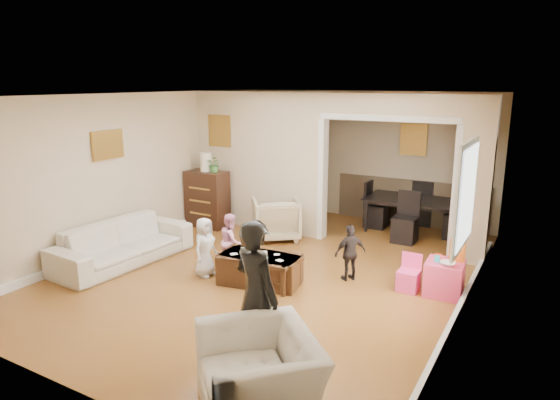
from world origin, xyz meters
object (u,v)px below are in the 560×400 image
Objects in this scene: child_kneel_a at (205,247)px; child_toddler at (350,253)px; table_lamp at (206,162)px; child_kneel_b at (231,241)px; coffee_cup at (264,255)px; adult_person at (256,296)px; cyan_cup at (437,259)px; coffee_table at (260,269)px; armchair_front at (259,375)px; dining_table at (415,216)px; armchair_back at (276,219)px; play_table at (444,278)px; dresser at (207,199)px; sofa at (123,243)px.

child_kneel_a reaches higher than child_toddler.
child_kneel_b is at bearing -43.45° from table_lamp.
adult_person is (0.99, -1.75, 0.31)m from coffee_cup.
child_kneel_b is at bearing -31.60° from adult_person.
cyan_cup is (2.13, 0.91, 0.04)m from coffee_cup.
coffee_table is at bearing -144.02° from child_kneel_b.
child_kneel_b is (-2.17, 2.67, 0.08)m from armchair_front.
dining_table is at bearing 70.30° from coffee_table.
adult_person is at bearing 79.48° from armchair_back.
play_table is at bearing 21.23° from coffee_table.
dresser reaches higher than coffee_table.
sofa is at bearing -87.34° from dresser.
table_lamp is at bearing 141.89° from coffee_cup.
armchair_front is 3.21m from child_kneel_a.
child_kneel_a is at bearing -22.43° from adult_person.
armchair_back is 0.45× the size of dining_table.
child_toddler is (1.90, 0.90, -0.03)m from child_kneel_a.
table_lamp is at bearing 175.46° from armchair_front.
armchair_back is at bearing 113.97° from coffee_table.
sofa is 23.81× the size of coffee_cup.
coffee_cup is at bearing -78.86° from sofa.
table_lamp is 0.32× the size of coffee_table.
coffee_cup is 0.11× the size of child_kneel_b.
dresser is at bearing -69.42° from child_toddler.
dresser is 4.85m from play_table.
child_kneel_a is at bearing -53.05° from table_lamp.
child_kneel_a is (1.44, 0.21, 0.11)m from sofa.
table_lamp is at bearing 6.36° from sofa.
armchair_front reaches higher than coffee_table.
play_table is 5.99× the size of cyan_cup.
adult_person is (-0.16, -5.29, 0.45)m from dining_table.
table_lamp reaches higher than coffee_table.
dresser is 13.71× the size of cyan_cup.
armchair_back is 2.29× the size of table_lamp.
play_table is 2.80m from dining_table.
armchair_front is at bearing -114.32° from sofa.
child_kneel_b is at bearing -122.68° from dining_table.
dresser is 3.64m from child_toddler.
child_kneel_b is (0.15, 0.45, -0.01)m from child_kneel_a.
dresser is 0.71× the size of adult_person.
armchair_back is 1.58m from dresser.
cyan_cup is at bearing -153.43° from play_table.
coffee_cup is at bearing 163.96° from armchair_front.
child_kneel_a is at bearing -53.05° from dresser.
child_kneel_a is (-2.32, 2.22, 0.09)m from armchair_front.
sofa reaches higher than cyan_cup.
child_toddler is (1.75, 0.45, -0.02)m from child_kneel_b.
cyan_cup is (-0.10, -0.05, 0.27)m from play_table.
table_lamp is 5.12m from adult_person.
child_toddler is at bearing 35.54° from coffee_table.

